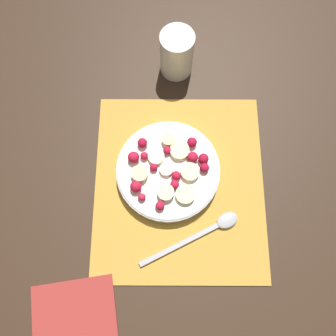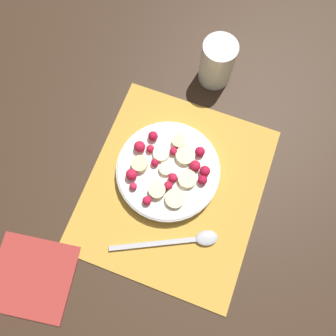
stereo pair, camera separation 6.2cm
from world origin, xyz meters
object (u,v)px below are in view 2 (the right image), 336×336
at_px(spoon, 186,240).
at_px(drinking_glass, 217,63).
at_px(fruit_bowl, 168,170).
at_px(napkin, 32,277).

distance_m(spoon, drinking_glass, 0.36).
bearing_deg(drinking_glass, fruit_bowl, -4.03).
relative_size(fruit_bowl, spoon, 1.05).
distance_m(spoon, napkin, 0.29).
xyz_separation_m(fruit_bowl, spoon, (0.11, 0.08, -0.01)).
distance_m(drinking_glass, napkin, 0.54).
bearing_deg(fruit_bowl, napkin, -31.10).
xyz_separation_m(spoon, drinking_glass, (-0.35, -0.06, 0.04)).
distance_m(fruit_bowl, spoon, 0.14).
distance_m(fruit_bowl, drinking_glass, 0.24).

